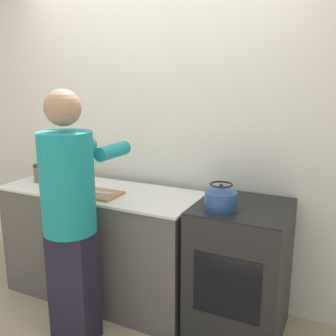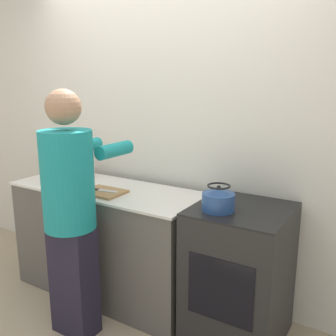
# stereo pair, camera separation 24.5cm
# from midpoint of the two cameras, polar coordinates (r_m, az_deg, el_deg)

# --- Properties ---
(ground_plane) EXTENTS (12.00, 12.00, 0.00)m
(ground_plane) POSITION_cam_midpoint_polar(r_m,az_deg,el_deg) (2.93, -10.33, -22.49)
(ground_plane) COLOR tan
(wall_back) EXTENTS (8.00, 0.05, 2.60)m
(wall_back) POSITION_cam_midpoint_polar(r_m,az_deg,el_deg) (2.98, -3.60, 5.51)
(wall_back) COLOR silver
(wall_back) RESTS_ON ground_plane
(counter) EXTENTS (1.56, 0.60, 0.89)m
(counter) POSITION_cam_midpoint_polar(r_m,az_deg,el_deg) (3.07, -12.31, -11.19)
(counter) COLOR #5B5651
(counter) RESTS_ON ground_plane
(oven) EXTENTS (0.59, 0.62, 0.92)m
(oven) POSITION_cam_midpoint_polar(r_m,az_deg,el_deg) (2.61, 8.17, -15.28)
(oven) COLOR black
(oven) RESTS_ON ground_plane
(person) EXTENTS (0.38, 0.61, 1.65)m
(person) POSITION_cam_midpoint_polar(r_m,az_deg,el_deg) (2.47, -17.43, -6.28)
(person) COLOR #221E2F
(person) RESTS_ON ground_plane
(cutting_board) EXTENTS (0.31, 0.24, 0.02)m
(cutting_board) POSITION_cam_midpoint_polar(r_m,az_deg,el_deg) (2.78, -13.00, -3.93)
(cutting_board) COLOR #A87A4C
(cutting_board) RESTS_ON counter
(knife) EXTENTS (0.26, 0.07, 0.01)m
(knife) POSITION_cam_midpoint_polar(r_m,az_deg,el_deg) (2.78, -13.32, -3.65)
(knife) COLOR silver
(knife) RESTS_ON cutting_board
(kettle) EXTENTS (0.20, 0.20, 0.16)m
(kettle) POSITION_cam_midpoint_polar(r_m,az_deg,el_deg) (2.33, 5.08, -4.64)
(kettle) COLOR #284C8C
(kettle) RESTS_ON oven
(bowl_prep) EXTENTS (0.20, 0.20, 0.08)m
(bowl_prep) POSITION_cam_midpoint_polar(r_m,az_deg,el_deg) (3.25, -16.61, -1.12)
(bowl_prep) COLOR #9E4738
(bowl_prep) RESTS_ON counter
(canister_jar) EXTENTS (0.14, 0.14, 0.14)m
(canister_jar) POSITION_cam_midpoint_polar(r_m,az_deg,el_deg) (3.28, -20.67, -0.72)
(canister_jar) COLOR #756047
(canister_jar) RESTS_ON counter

